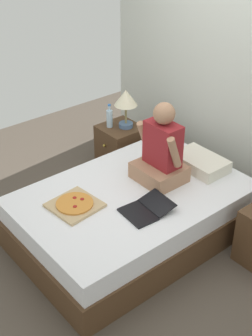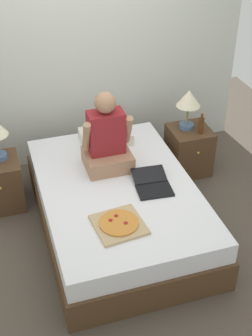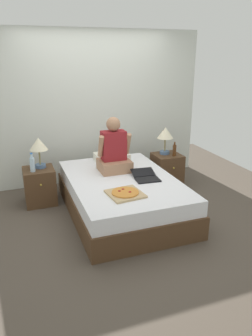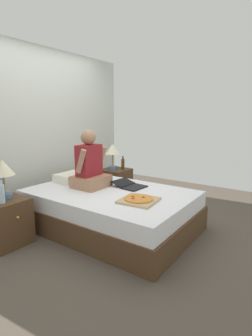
% 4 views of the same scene
% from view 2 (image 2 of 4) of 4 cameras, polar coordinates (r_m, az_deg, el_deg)
% --- Properties ---
extents(ground_plane, '(5.73, 5.73, 0.00)m').
position_cam_2_polar(ground_plane, '(4.66, -0.98, -7.12)').
color(ground_plane, '#4C4238').
extents(wall_back, '(3.73, 0.12, 2.50)m').
position_cam_2_polar(wall_back, '(5.19, -5.78, 13.67)').
color(wall_back, silver).
rests_on(wall_back, ground).
extents(bed, '(1.43, 2.14, 0.51)m').
position_cam_2_polar(bed, '(4.49, -1.02, -4.76)').
color(bed, '#4C331E').
rests_on(bed, ground).
extents(nightstand_left, '(0.44, 0.47, 0.54)m').
position_cam_2_polar(nightstand_left, '(4.93, -15.13, -1.81)').
color(nightstand_left, '#4C331E').
rests_on(nightstand_left, ground).
extents(nightstand_right, '(0.44, 0.47, 0.54)m').
position_cam_2_polar(nightstand_right, '(5.32, 7.65, 2.19)').
color(nightstand_right, '#4C331E').
rests_on(nightstand_right, ground).
extents(lamp_on_right_nightstand, '(0.26, 0.26, 0.45)m').
position_cam_2_polar(lamp_on_right_nightstand, '(5.06, 7.62, 8.11)').
color(lamp_on_right_nightstand, '#4C6B93').
rests_on(lamp_on_right_nightstand, nightstand_right).
extents(beer_bottle, '(0.06, 0.06, 0.23)m').
position_cam_2_polar(beer_bottle, '(5.09, 9.14, 5.18)').
color(beer_bottle, '#512D14').
rests_on(beer_bottle, nightstand_right).
extents(pillow, '(0.52, 0.34, 0.12)m').
position_cam_2_polar(pillow, '(4.95, -2.50, 3.88)').
color(pillow, silver).
rests_on(pillow, bed).
extents(person_seated, '(0.47, 0.40, 0.78)m').
position_cam_2_polar(person_seated, '(4.45, -2.38, 3.37)').
color(person_seated, '#A37556').
rests_on(person_seated, bed).
extents(laptop, '(0.35, 0.44, 0.07)m').
position_cam_2_polar(laptop, '(4.31, 3.28, -2.12)').
color(laptop, black).
rests_on(laptop, bed).
extents(pizza_box, '(0.44, 0.44, 0.05)m').
position_cam_2_polar(pizza_box, '(3.89, -0.87, -6.85)').
color(pizza_box, tan).
rests_on(pizza_box, bed).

